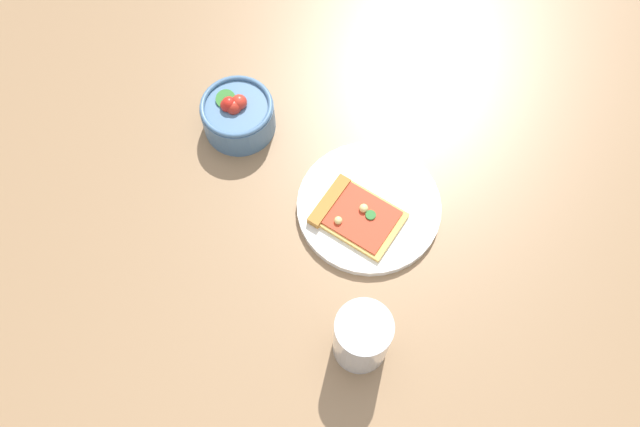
{
  "coord_description": "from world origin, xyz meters",
  "views": [
    {
      "loc": [
        0.03,
        0.41,
        0.93
      ],
      "look_at": [
        0.04,
        0.0,
        0.03
      ],
      "focal_mm": 36.55,
      "sensor_mm": 36.0,
      "label": 1
    }
  ],
  "objects": [
    {
      "name": "soda_glass",
      "position": [
        -0.02,
        0.2,
        0.06
      ],
      "size": [
        0.08,
        0.08,
        0.11
      ],
      "color": "silver",
      "rests_on": "ground_plane"
    },
    {
      "name": "ground_plane",
      "position": [
        0.0,
        0.0,
        0.0
      ],
      "size": [
        2.4,
        2.4,
        0.0
      ],
      "primitive_type": "plane",
      "color": "#93704C",
      "rests_on": "ground"
    },
    {
      "name": "plate",
      "position": [
        -0.04,
        -0.02,
        0.01
      ],
      "size": [
        0.22,
        0.22,
        0.01
      ],
      "primitive_type": "cylinder",
      "color": "white",
      "rests_on": "ground_plane"
    },
    {
      "name": "salad_bowl",
      "position": [
        0.18,
        -0.17,
        0.03
      ],
      "size": [
        0.12,
        0.12,
        0.08
      ],
      "color": "#4C7299",
      "rests_on": "ground_plane"
    },
    {
      "name": "pizza_slice_main",
      "position": [
        -0.01,
        -0.0,
        0.02
      ],
      "size": [
        0.16,
        0.15,
        0.02
      ],
      "color": "#E5B256",
      "rests_on": "plate"
    }
  ]
}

